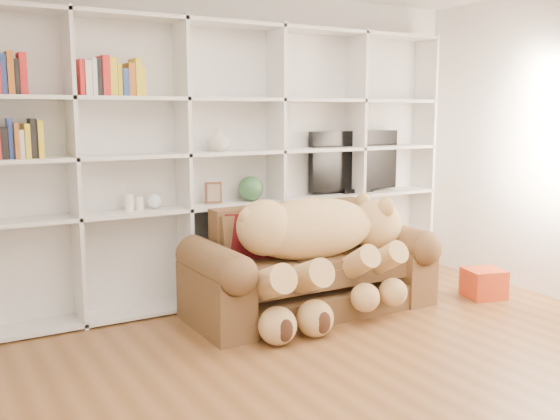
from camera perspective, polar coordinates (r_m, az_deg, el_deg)
floor at (r=3.83m, az=11.72°, el=-16.72°), size 5.00×5.00×0.00m
wall_back at (r=5.56m, az=-5.38°, el=5.88°), size 5.00×0.02×2.70m
bookshelf at (r=5.34m, az=-7.09°, el=5.25°), size 4.43×0.35×2.40m
sofa at (r=5.23m, az=2.66°, el=-5.67°), size 2.05×0.89×0.86m
teddy_bear at (r=5.01m, az=3.57°, el=-2.89°), size 1.69×0.89×0.98m
throw_pillow at (r=5.04m, az=-2.82°, el=-2.62°), size 0.44×0.34×0.41m
gift_box at (r=5.90m, az=18.13°, el=-6.39°), size 0.39×0.37×0.26m
tv at (r=6.15m, az=6.78°, el=4.38°), size 1.01×0.18×0.60m
picture_frame at (r=5.35m, az=-6.13°, el=1.59°), size 0.15×0.07×0.18m
green_vase at (r=5.50m, az=-2.69°, el=1.97°), size 0.22×0.22×0.22m
figurine_tall at (r=5.10m, az=-13.63°, el=0.70°), size 0.07×0.07×0.14m
figurine_short at (r=5.13m, az=-12.75°, el=0.62°), size 0.07×0.07×0.11m
snow_globe at (r=5.16m, az=-11.44°, el=0.80°), size 0.12×0.12×0.12m
shelf_vase at (r=5.33m, az=-5.66°, el=6.42°), size 0.20×0.20×0.20m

